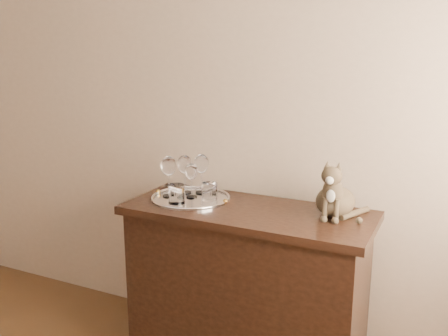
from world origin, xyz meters
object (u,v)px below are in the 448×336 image
at_px(wine_glass_d, 191,180).
at_px(tumbler_c, 210,191).
at_px(wine_glass_a, 185,174).
at_px(wine_glass_c, 169,176).
at_px(cat, 336,187).
at_px(tray, 191,199).
at_px(sideboard, 246,290).
at_px(tumbler_b, 177,194).
at_px(wine_glass_b, 202,174).

height_order(wine_glass_d, tumbler_c, wine_glass_d).
relative_size(wine_glass_a, wine_glass_d, 1.14).
height_order(wine_glass_c, cat, cat).
bearing_deg(tray, sideboard, -1.81).
distance_m(wine_glass_c, cat, 0.84).
bearing_deg(wine_glass_d, tray, -74.42).
distance_m(tumbler_b, cat, 0.77).
height_order(sideboard, wine_glass_b, wine_glass_b).
height_order(sideboard, tumbler_c, tumbler_c).
distance_m(sideboard, cat, 0.70).
relative_size(tray, wine_glass_d, 2.24).
bearing_deg(wine_glass_d, cat, 4.71).
bearing_deg(wine_glass_a, tumbler_b, -73.23).
bearing_deg(tray, tumbler_b, -102.86).
relative_size(sideboard, tumbler_c, 13.73).
relative_size(wine_glass_b, wine_glass_d, 1.17).
relative_size(wine_glass_d, tumbler_c, 2.04).
xyz_separation_m(wine_glass_a, wine_glass_b, (0.08, 0.04, 0.00)).
bearing_deg(tumbler_c, cat, 5.00).
xyz_separation_m(tray, wine_glass_a, (-0.07, 0.07, 0.11)).
height_order(wine_glass_b, tumbler_b, wine_glass_b).
relative_size(sideboard, wine_glass_d, 6.73).
relative_size(wine_glass_b, wine_glass_c, 0.99).
bearing_deg(tumbler_b, wine_glass_c, 138.50).
relative_size(sideboard, wine_glass_b, 5.75).
bearing_deg(wine_glass_a, tray, -43.98).
relative_size(wine_glass_a, tumbler_c, 2.33).
xyz_separation_m(wine_glass_b, wine_glass_d, (-0.01, -0.09, -0.02)).
distance_m(tumbler_c, cat, 0.63).
bearing_deg(tumbler_c, wine_glass_d, -177.09).
xyz_separation_m(wine_glass_a, tumbler_c, (0.17, -0.05, -0.06)).
height_order(wine_glass_a, wine_glass_c, wine_glass_c).
relative_size(tray, wine_glass_a, 1.97).
height_order(wine_glass_c, wine_glass_d, wine_glass_c).
bearing_deg(wine_glass_c, tumbler_b, -41.50).
height_order(sideboard, cat, cat).
bearing_deg(tumbler_b, wine_glass_a, 106.77).
bearing_deg(tray, wine_glass_b, 87.82).
height_order(wine_glass_b, wine_glass_d, wine_glass_b).
bearing_deg(wine_glass_c, wine_glass_a, 63.45).
bearing_deg(tray, wine_glass_d, 105.58).
bearing_deg(cat, sideboard, -168.76).
xyz_separation_m(wine_glass_a, cat, (0.79, 0.01, 0.03)).
distance_m(wine_glass_c, wine_glass_d, 0.12).
distance_m(sideboard, wine_glass_b, 0.63).
bearing_deg(tumbler_c, wine_glass_c, -169.80).
height_order(wine_glass_b, tumbler_c, wine_glass_b).
bearing_deg(sideboard, wine_glass_c, -179.29).
bearing_deg(wine_glass_d, wine_glass_c, -163.56).
relative_size(sideboard, tray, 3.00).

